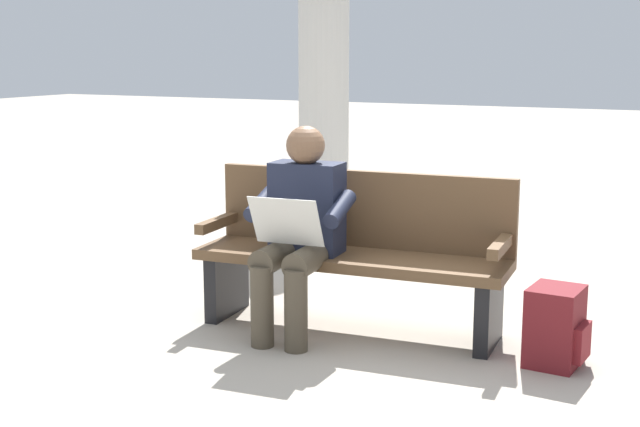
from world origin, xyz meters
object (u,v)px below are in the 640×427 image
(backpack, at_px, (556,327))
(support_pillar, at_px, (324,58))
(bench_near, at_px, (355,250))
(person_seated, at_px, (299,225))

(backpack, bearing_deg, support_pillar, -47.44)
(support_pillar, bearing_deg, bench_near, 118.95)
(bench_near, xyz_separation_m, backpack, (-1.18, 0.13, -0.26))
(person_seated, relative_size, backpack, 2.88)
(person_seated, relative_size, support_pillar, 0.39)
(bench_near, distance_m, backpack, 1.22)
(backpack, height_order, support_pillar, support_pillar)
(bench_near, height_order, backpack, bench_near)
(person_seated, distance_m, support_pillar, 3.56)
(bench_near, bearing_deg, person_seated, 43.15)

